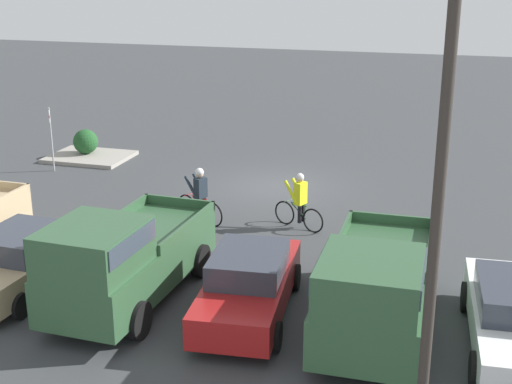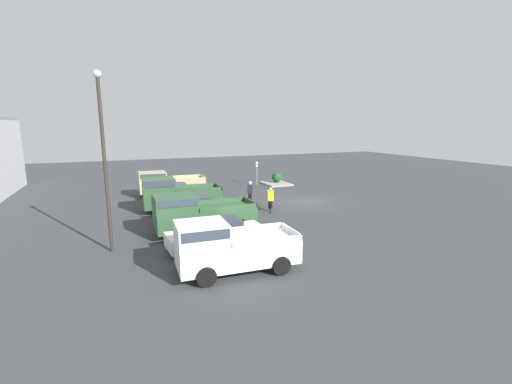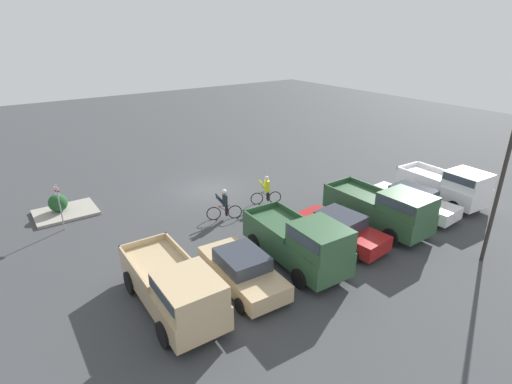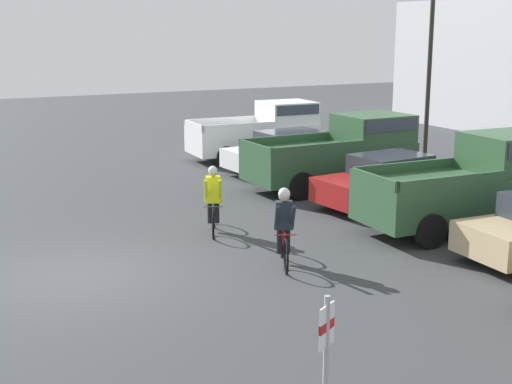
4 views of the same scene
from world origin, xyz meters
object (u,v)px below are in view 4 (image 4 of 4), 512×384
sedan_1 (390,180)px  pickup_truck_2 (475,181)px  pickup_truck_1 (343,150)px  cyclist_0 (284,226)px  lamppost (431,35)px  cyclist_1 (213,200)px  sedan_0 (290,151)px  fire_lane_sign (325,384)px  pickup_truck_0 (263,130)px

sedan_1 → pickup_truck_2: size_ratio=0.87×
pickup_truck_1 → sedan_1: bearing=-5.6°
sedan_1 → cyclist_0: 6.13m
sedan_1 → pickup_truck_1: bearing=174.4°
pickup_truck_2 → lamppost: size_ratio=0.65×
cyclist_1 → lamppost: (-4.16, 10.30, 3.93)m
sedan_0 → pickup_truck_1: (2.79, 0.34, 0.43)m
cyclist_1 → fire_lane_sign: fire_lane_sign is taller
pickup_truck_0 → pickup_truck_2: bearing=0.9°
pickup_truck_0 → lamppost: size_ratio=0.60×
sedan_0 → cyclist_1: (5.76, -5.54, 0.09)m
fire_lane_sign → sedan_0: bearing=151.1°
sedan_1 → fire_lane_sign: (10.40, -8.88, 0.72)m
fire_lane_sign → lamppost: bearing=136.7°
pickup_truck_1 → lamppost: (-1.20, 4.42, 3.59)m
cyclist_0 → pickup_truck_1: bearing=137.1°
pickup_truck_0 → cyclist_0: pickup_truck_0 is taller
sedan_0 → cyclist_0: cyclist_0 is taller
pickup_truck_0 → cyclist_0: bearing=-25.8°
pickup_truck_2 → fire_lane_sign: size_ratio=2.22×
sedan_0 → sedan_1: 5.60m
cyclist_0 → fire_lane_sign: 8.13m
cyclist_1 → lamppost: size_ratio=0.21×
sedan_1 → cyclist_1: bearing=-88.4°
cyclist_0 → sedan_1: bearing=120.8°
sedan_0 → cyclist_0: size_ratio=2.81×
sedan_0 → cyclist_1: size_ratio=2.86×
sedan_1 → fire_lane_sign: size_ratio=1.93×
pickup_truck_0 → sedan_1: size_ratio=1.07×
pickup_truck_2 → fire_lane_sign: fire_lane_sign is taller
pickup_truck_0 → pickup_truck_2: 11.20m
sedan_0 → pickup_truck_0: bearing=172.4°
sedan_1 → cyclist_1: 5.61m
cyclist_0 → fire_lane_sign: bearing=-26.5°
pickup_truck_0 → cyclist_0: (11.52, -5.57, -0.27)m
sedan_0 → sedan_1: sedan_1 is taller
pickup_truck_0 → cyclist_0: size_ratio=2.88×
cyclist_1 → lamppost: bearing=112.0°
pickup_truck_0 → cyclist_1: pickup_truck_0 is taller
cyclist_0 → lamppost: bearing=125.7°
pickup_truck_1 → sedan_1: size_ratio=1.19×
pickup_truck_0 → pickup_truck_2: size_ratio=0.93×
cyclist_0 → cyclist_1: 3.01m
sedan_0 → cyclist_0: bearing=-30.8°
pickup_truck_2 → lamppost: 8.77m
pickup_truck_1 → pickup_truck_2: (5.63, 0.22, 0.04)m
lamppost → fire_lane_sign: bearing=-43.3°
pickup_truck_0 → cyclist_1: (8.54, -5.91, -0.29)m
sedan_0 → fire_lane_sign: fire_lane_sign is taller
cyclist_0 → lamppost: size_ratio=0.21×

